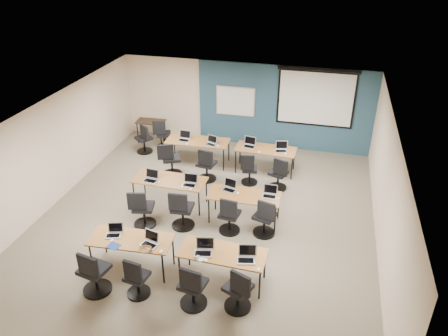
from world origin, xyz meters
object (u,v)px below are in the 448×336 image
(laptop_11, at_px, (281,149))
(spare_chair_b, at_px, (144,141))
(laptop_8, at_px, (184,138))
(spare_chair_a, at_px, (163,137))
(task_chair_4, at_px, (142,211))
(utility_table, at_px, (151,124))
(projector_screen, at_px, (316,95))
(task_chair_7, at_px, (265,220))
(training_table_back_right, at_px, (266,150))
(laptop_5, at_px, (190,182))
(task_chair_5, at_px, (182,212))
(laptop_3, at_px, (247,256))
(training_table_front_right, at_px, (223,254))
(task_chair_6, at_px, (229,218))
(laptop_6, at_px, (230,187))
(laptop_4, at_px, (151,178))
(task_chair_8, at_px, (170,162))
(task_chair_11, at_px, (279,176))
(task_chair_1, at_px, (136,280))
(training_table_mid_left, at_px, (170,181))
(laptop_7, at_px, (270,193))
(laptop_10, at_px, (249,144))
(task_chair_2, at_px, (193,290))
(laptop_0, at_px, (114,232))
(laptop_2, at_px, (204,249))
(task_chair_3, at_px, (238,293))
(laptop_1, at_px, (150,241))
(training_table_mid_right, at_px, (244,197))
(task_chair_9, at_px, (206,167))
(task_chair_10, at_px, (249,172))
(whiteboard, at_px, (235,101))
(training_table_back_left, at_px, (198,142))
(training_table_front_left, at_px, (131,241))
(laptop_9, at_px, (212,142))

(laptop_11, height_order, spare_chair_b, laptop_11)
(laptop_8, distance_m, spare_chair_a, 1.30)
(task_chair_4, distance_m, utility_table, 4.80)
(projector_screen, xyz_separation_m, task_chair_7, (-0.71, -4.75, -1.48))
(training_table_back_right, bearing_deg, laptop_5, -118.92)
(task_chair_5, bearing_deg, laptop_5, 88.20)
(laptop_3, distance_m, utility_table, 7.40)
(training_table_front_right, xyz_separation_m, spare_chair_b, (-3.83, 5.03, -0.28))
(spare_chair_a, bearing_deg, laptop_3, -75.76)
(task_chair_4, height_order, task_chair_6, task_chair_4)
(laptop_6, relative_size, laptop_11, 0.94)
(laptop_4, xyz_separation_m, spare_chair_b, (-1.40, 2.76, -0.39))
(task_chair_4, relative_size, task_chair_5, 0.99)
(laptop_8, xyz_separation_m, task_chair_8, (-0.12, -0.92, -0.37))
(laptop_4, distance_m, task_chair_11, 3.42)
(task_chair_1, distance_m, laptop_11, 5.91)
(laptop_5, xyz_separation_m, utility_table, (-2.52, 3.55, -0.14))
(laptop_6, height_order, utility_table, laptop_6)
(training_table_mid_left, xyz_separation_m, spare_chair_b, (-1.84, 2.61, -0.28))
(task_chair_8, bearing_deg, spare_chair_b, 114.46)
(training_table_front_right, relative_size, laptop_7, 5.12)
(laptop_10, bearing_deg, task_chair_1, -90.91)
(laptop_8, bearing_deg, task_chair_6, -51.48)
(task_chair_2, distance_m, laptop_10, 5.62)
(laptop_0, relative_size, task_chair_11, 0.31)
(task_chair_8, bearing_deg, laptop_2, -84.55)
(laptop_3, bearing_deg, spare_chair_b, 117.40)
(laptop_10, relative_size, spare_chair_b, 0.36)
(training_table_front_right, bearing_deg, task_chair_3, -52.94)
(laptop_4, bearing_deg, task_chair_1, -67.33)
(laptop_11, bearing_deg, laptop_1, -124.82)
(training_table_mid_right, distance_m, task_chair_9, 2.20)
(laptop_5, distance_m, laptop_7, 1.99)
(laptop_1, xyz_separation_m, task_chair_9, (0.03, 3.91, -0.38))
(laptop_1, height_order, task_chair_10, laptop_1)
(task_chair_6, relative_size, laptop_11, 2.83)
(laptop_11, bearing_deg, task_chair_6, -116.20)
(task_chair_8, height_order, task_chair_9, task_chair_8)
(whiteboard, bearing_deg, training_table_back_left, -114.95)
(training_table_mid_right, bearing_deg, projector_screen, 71.92)
(projector_screen, xyz_separation_m, task_chair_9, (-2.71, -2.63, -1.47))
(training_table_back_right, bearing_deg, laptop_1, -105.36)
(whiteboard, relative_size, training_table_mid_left, 0.69)
(training_table_front_left, relative_size, laptop_0, 5.54)
(training_table_front_right, bearing_deg, laptop_1, -174.77)
(task_chair_2, relative_size, laptop_9, 3.11)
(laptop_1, xyz_separation_m, task_chair_1, (-0.02, -0.71, -0.41))
(training_table_back_right, height_order, laptop_1, laptop_1)
(projector_screen, height_order, laptop_2, projector_screen)
(laptop_6, bearing_deg, laptop_3, -53.84)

